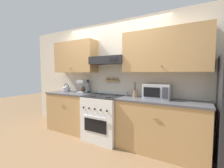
# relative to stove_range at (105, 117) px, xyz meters

# --- Properties ---
(ground_plane) EXTENTS (16.00, 16.00, 0.00)m
(ground_plane) POSITION_rel_stove_range_xyz_m (0.00, -0.28, -0.46)
(ground_plane) COLOR brown
(wall_back) EXTENTS (5.20, 0.46, 2.55)m
(wall_back) POSITION_rel_stove_range_xyz_m (0.08, 0.31, 1.01)
(wall_back) COLOR beige
(wall_back) RESTS_ON ground_plane
(counter_left) EXTENTS (1.18, 0.63, 0.93)m
(counter_left) POSITION_rel_stove_range_xyz_m (-0.97, 0.05, 0.00)
(counter_left) COLOR tan
(counter_left) RESTS_ON ground_plane
(counter_right) EXTENTS (1.52, 0.63, 0.93)m
(counter_right) POSITION_rel_stove_range_xyz_m (1.14, 0.05, 0.00)
(counter_right) COLOR tan
(counter_right) RESTS_ON ground_plane
(stove_range) EXTENTS (0.76, 0.72, 0.99)m
(stove_range) POSITION_rel_stove_range_xyz_m (0.00, 0.00, 0.00)
(stove_range) COLOR white
(stove_range) RESTS_ON ground_plane
(tea_kettle) EXTENTS (0.24, 0.19, 0.20)m
(tea_kettle) POSITION_rel_stove_range_xyz_m (-1.26, 0.14, 0.53)
(tea_kettle) COLOR #B7B7BC
(tea_kettle) RESTS_ON counter_left
(coffee_maker) EXTENTS (0.19, 0.26, 0.31)m
(coffee_maker) POSITION_rel_stove_range_xyz_m (-0.70, 0.17, 0.62)
(coffee_maker) COLOR #ADAFB5
(coffee_maker) RESTS_ON counter_left
(microwave) EXTENTS (0.47, 0.35, 0.27)m
(microwave) POSITION_rel_stove_range_xyz_m (1.05, 0.16, 0.60)
(microwave) COLOR #ADAFB5
(microwave) RESTS_ON counter_right
(utensil_crock) EXTENTS (0.11, 0.11, 0.29)m
(utensil_crock) POSITION_rel_stove_range_xyz_m (0.63, 0.14, 0.54)
(utensil_crock) COLOR #8E7051
(utensil_crock) RESTS_ON counter_right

